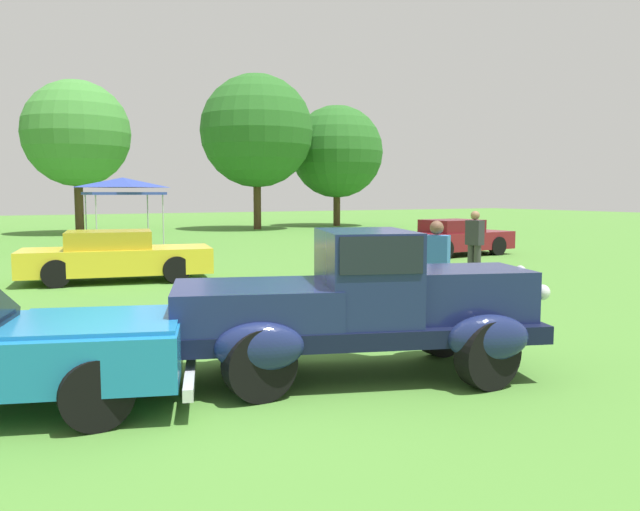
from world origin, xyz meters
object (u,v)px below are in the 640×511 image
spectator_between_cars (475,243)px  spectator_by_row (436,269)px  feature_pickup_truck (359,303)px  show_car_yellow (116,257)px  canopy_tent_center_field (123,185)px  show_car_burgundy (455,238)px

spectator_between_cars → spectator_by_row: (-4.29, -3.90, 0.00)m
feature_pickup_truck → spectator_between_cars: (6.85, 5.71, 0.05)m
feature_pickup_truck → show_car_yellow: (-0.93, 9.61, -0.26)m
spectator_between_cars → canopy_tent_center_field: size_ratio=0.62×
feature_pickup_truck → show_car_burgundy: (10.50, 10.76, -0.26)m
show_car_burgundy → spectator_by_row: (-7.95, -8.95, 0.31)m
show_car_yellow → spectator_by_row: spectator_by_row is taller
show_car_yellow → spectator_between_cars: bearing=-26.7°
show_car_burgundy → spectator_by_row: size_ratio=2.47×
show_car_burgundy → canopy_tent_center_field: size_ratio=1.54×
show_car_yellow → spectator_between_cars: size_ratio=2.75×
show_car_burgundy → spectator_between_cars: spectator_between_cars is taller
spectator_by_row → canopy_tent_center_field: 17.45m
show_car_burgundy → canopy_tent_center_field: 12.66m
spectator_between_cars → feature_pickup_truck: bearing=-140.2°
show_car_yellow → canopy_tent_center_field: (2.13, 9.53, 1.82)m
spectator_between_cars → canopy_tent_center_field: canopy_tent_center_field is taller
show_car_yellow → spectator_between_cars: (7.77, -3.90, 0.31)m
spectator_between_cars → canopy_tent_center_field: bearing=112.8°
spectator_by_row → canopy_tent_center_field: (-1.35, 17.34, 1.51)m
spectator_between_cars → show_car_yellow: bearing=153.3°
feature_pickup_truck → show_car_yellow: size_ratio=0.94×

